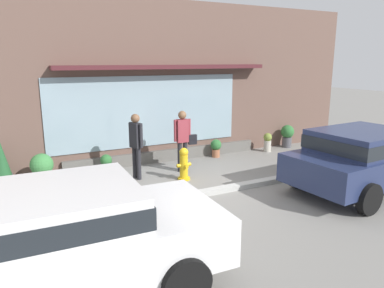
# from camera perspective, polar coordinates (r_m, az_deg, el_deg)

# --- Properties ---
(ground_plane) EXTENTS (60.00, 60.00, 0.00)m
(ground_plane) POSITION_cam_1_polar(r_m,az_deg,el_deg) (8.96, 3.69, -7.18)
(ground_plane) COLOR gray
(curb_strip) EXTENTS (14.00, 0.24, 0.12)m
(curb_strip) POSITION_cam_1_polar(r_m,az_deg,el_deg) (8.78, 4.36, -7.21)
(curb_strip) COLOR #B2B2AD
(curb_strip) RESTS_ON ground_plane
(storefront) EXTENTS (14.00, 0.81, 4.83)m
(storefront) POSITION_cam_1_polar(r_m,az_deg,el_deg) (11.28, -4.56, 9.34)
(storefront) COLOR brown
(storefront) RESTS_ON ground_plane
(fire_hydrant) EXTENTS (0.40, 0.36, 0.86)m
(fire_hydrant) POSITION_cam_1_polar(r_m,az_deg,el_deg) (9.56, -1.28, -3.17)
(fire_hydrant) COLOR gold
(fire_hydrant) RESTS_ON ground_plane
(pedestrian_with_handbag) EXTENTS (0.67, 0.23, 1.73)m
(pedestrian_with_handbag) POSITION_cam_1_polar(r_m,az_deg,el_deg) (10.16, -1.41, 1.23)
(pedestrian_with_handbag) COLOR #232328
(pedestrian_with_handbag) RESTS_ON ground_plane
(pedestrian_passerby) EXTENTS (0.30, 0.49, 1.75)m
(pedestrian_passerby) POSITION_cam_1_polar(r_m,az_deg,el_deg) (9.59, -8.79, 0.50)
(pedestrian_passerby) COLOR #232328
(pedestrian_passerby) RESTS_ON ground_plane
(parked_car_white) EXTENTS (4.37, 2.19, 1.50)m
(parked_car_white) POSITION_cam_1_polar(r_m,az_deg,el_deg) (5.19, -20.45, -13.22)
(parked_car_white) COLOR white
(parked_car_white) RESTS_ON ground_plane
(parked_car_navy) EXTENTS (4.15, 2.31, 1.50)m
(parked_car_navy) POSITION_cam_1_polar(r_m,az_deg,el_deg) (9.58, 25.47, -1.69)
(parked_car_navy) COLOR navy
(parked_car_navy) RESTS_ON ground_plane
(potted_plant_doorstep) EXTENTS (0.47, 0.47, 0.81)m
(potted_plant_doorstep) POSITION_cam_1_polar(r_m,az_deg,el_deg) (13.58, 14.73, 1.45)
(potted_plant_doorstep) COLOR #4C4C51
(potted_plant_doorstep) RESTS_ON ground_plane
(potted_plant_trailing_edge) EXTENTS (0.46, 0.46, 1.20)m
(potted_plant_trailing_edge) POSITION_cam_1_polar(r_m,az_deg,el_deg) (10.25, -27.73, -2.71)
(potted_plant_trailing_edge) COLOR #4C4C51
(potted_plant_trailing_edge) RESTS_ON ground_plane
(potted_plant_near_hydrant) EXTENTS (0.57, 0.57, 0.81)m
(potted_plant_near_hydrant) POSITION_cam_1_polar(r_m,az_deg,el_deg) (9.92, -22.49, -3.47)
(potted_plant_near_hydrant) COLOR #B7B2A3
(potted_plant_near_hydrant) RESTS_ON ground_plane
(potted_plant_window_left) EXTENTS (0.32, 0.32, 0.60)m
(potted_plant_window_left) POSITION_cam_1_polar(r_m,az_deg,el_deg) (10.17, -13.32, -3.06)
(potted_plant_window_left) COLOR #B7B2A3
(potted_plant_window_left) RESTS_ON ground_plane
(potted_plant_by_entrance) EXTENTS (0.35, 0.35, 0.59)m
(potted_plant_by_entrance) POSITION_cam_1_polar(r_m,az_deg,el_deg) (11.83, 3.78, -0.48)
(potted_plant_by_entrance) COLOR #9E6042
(potted_plant_by_entrance) RESTS_ON ground_plane
(potted_plant_window_center) EXTENTS (0.29, 0.29, 0.65)m
(potted_plant_window_center) POSITION_cam_1_polar(r_m,az_deg,el_deg) (12.79, 11.77, 0.35)
(potted_plant_window_center) COLOR #B7B2A3
(potted_plant_window_center) RESTS_ON ground_plane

